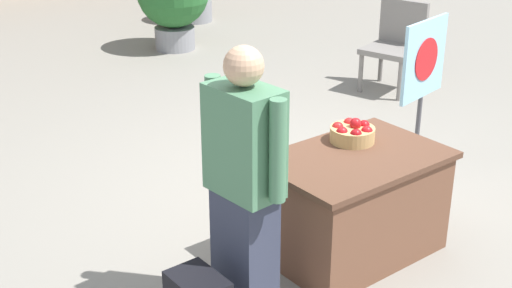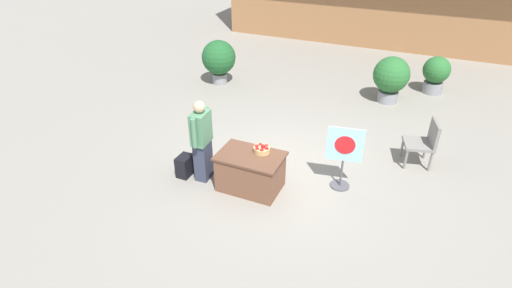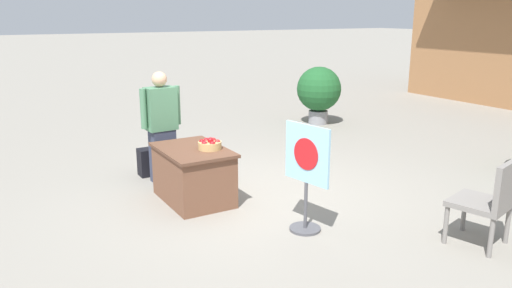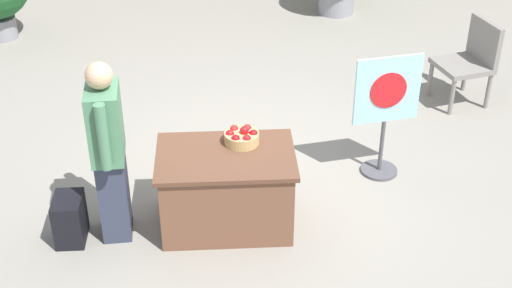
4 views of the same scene
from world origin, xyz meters
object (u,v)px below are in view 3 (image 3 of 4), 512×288
object	(u,v)px
display_table	(193,174)
poster_board	(306,173)
potted_plant_far_right	(319,90)
person_visitor	(162,127)
apple_basket	(210,144)
backpack	(150,162)
patio_chair	(490,198)

from	to	relation	value
display_table	poster_board	distance (m)	1.71
potted_plant_far_right	person_visitor	bearing A→B (deg)	-65.00
apple_basket	backpack	bearing A→B (deg)	-167.51
patio_chair	potted_plant_far_right	distance (m)	6.23
poster_board	patio_chair	world-z (taller)	poster_board
patio_chair	poster_board	bearing A→B (deg)	32.43
display_table	backpack	world-z (taller)	display_table
person_visitor	potted_plant_far_right	xyz separation A→B (m)	(-2.05, 4.40, -0.07)
apple_basket	poster_board	size ratio (longest dim) A/B	0.24
backpack	patio_chair	world-z (taller)	patio_chair
person_visitor	backpack	size ratio (longest dim) A/B	3.86
display_table	poster_board	xyz separation A→B (m)	(1.52, 0.72, 0.33)
apple_basket	poster_board	world-z (taller)	poster_board
backpack	display_table	bearing A→B (deg)	6.32
display_table	person_visitor	world-z (taller)	person_visitor
display_table	apple_basket	world-z (taller)	apple_basket
backpack	poster_board	xyz separation A→B (m)	(2.86, 0.87, 0.48)
person_visitor	potted_plant_far_right	size ratio (longest dim) A/B	1.27
patio_chair	backpack	bearing A→B (deg)	13.73
poster_board	potted_plant_far_right	xyz separation A→B (m)	(-4.53, 3.61, 0.06)
apple_basket	potted_plant_far_right	distance (m)	5.21
display_table	poster_board	bearing A→B (deg)	25.39
backpack	patio_chair	distance (m)	4.76
apple_basket	potted_plant_far_right	world-z (taller)	potted_plant_far_right
display_table	patio_chair	xyz separation A→B (m)	(2.82, 2.14, 0.18)
poster_board	potted_plant_far_right	world-z (taller)	potted_plant_far_right
person_visitor	backpack	bearing A→B (deg)	-172.47
poster_board	patio_chair	bearing A→B (deg)	127.06
person_visitor	potted_plant_far_right	distance (m)	4.86
apple_basket	backpack	distance (m)	1.62
display_table	backpack	distance (m)	1.35
person_visitor	potted_plant_far_right	world-z (taller)	person_visitor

